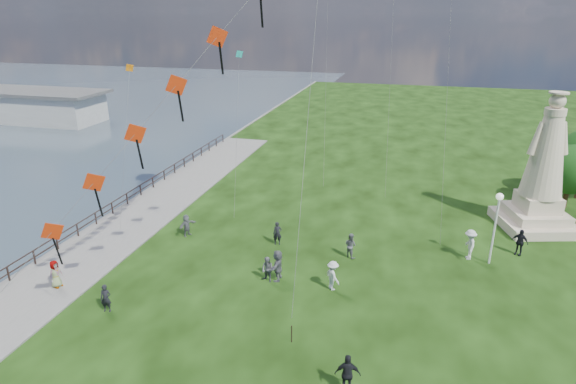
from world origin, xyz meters
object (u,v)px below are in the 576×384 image
(person_1, at_px, (268,269))
(person_3, at_px, (348,374))
(person_10, at_px, (56,275))
(person_7, at_px, (350,245))
(lamppost, at_px, (497,214))
(person_9, at_px, (520,242))
(person_8, at_px, (470,245))
(pier_pavilion, at_px, (8,104))
(person_5, at_px, (187,225))
(person_2, at_px, (333,276))
(person_6, at_px, (277,233))
(person_11, at_px, (278,265))
(person_0, at_px, (106,298))
(statue, at_px, (542,179))

(person_1, distance_m, person_3, 9.22)
(person_1, distance_m, person_10, 11.66)
(person_7, height_order, person_10, person_7)
(lamppost, relative_size, person_9, 2.64)
(person_9, bearing_deg, person_8, -127.98)
(pier_pavilion, relative_size, person_5, 19.54)
(lamppost, height_order, person_2, lamppost)
(lamppost, xyz_separation_m, person_1, (-12.46, -5.47, -2.54))
(person_2, distance_m, person_5, 11.57)
(pier_pavilion, height_order, person_7, pier_pavilion)
(person_6, xyz_separation_m, person_9, (15.10, 2.51, 0.08))
(person_2, xyz_separation_m, person_7, (0.43, 3.98, -0.06))
(person_5, height_order, person_9, person_9)
(lamppost, bearing_deg, person_11, -156.71)
(person_0, bearing_deg, statue, 23.21)
(pier_pavilion, bearing_deg, lamppost, -24.71)
(person_8, bearing_deg, person_7, -83.83)
(person_6, bearing_deg, pier_pavilion, 130.27)
(person_5, distance_m, person_8, 18.40)
(person_1, bearing_deg, person_2, 23.10)
(person_6, distance_m, person_9, 15.30)
(person_11, bearing_deg, lamppost, 112.93)
(person_6, height_order, person_7, person_7)
(pier_pavilion, xyz_separation_m, person_10, (38.78, -37.83, -1.04))
(person_0, relative_size, person_2, 0.88)
(person_8, bearing_deg, lamppost, 70.09)
(person_1, relative_size, person_2, 0.88)
(pier_pavilion, bearing_deg, person_9, -22.82)
(person_0, distance_m, person_1, 8.62)
(person_0, xyz_separation_m, person_1, (7.09, 4.91, -0.00))
(person_3, xyz_separation_m, person_6, (-6.35, 11.93, -0.10))
(person_1, xyz_separation_m, person_11, (0.51, 0.33, 0.17))
(person_8, bearing_deg, person_3, -30.26)
(person_5, relative_size, person_8, 0.79)
(statue, bearing_deg, person_11, -159.38)
(lamppost, xyz_separation_m, person_8, (-1.21, 0.28, -2.33))
(pier_pavilion, relative_size, person_6, 19.14)
(person_7, relative_size, person_11, 0.87)
(lamppost, height_order, person_9, lamppost)
(person_5, relative_size, person_7, 0.96)
(person_8, xyz_separation_m, person_9, (3.10, 1.38, -0.10))
(person_0, bearing_deg, person_5, 77.27)
(person_7, bearing_deg, person_3, 129.80)
(person_0, bearing_deg, person_1, 21.99)
(lamppost, bearing_deg, person_3, -118.21)
(person_3, distance_m, person_10, 17.05)
(person_1, xyz_separation_m, person_5, (-7.09, 4.29, 0.01))
(person_8, distance_m, person_10, 24.23)
(person_2, height_order, person_11, person_11)
(person_0, xyz_separation_m, person_3, (12.69, -2.41, 0.13))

